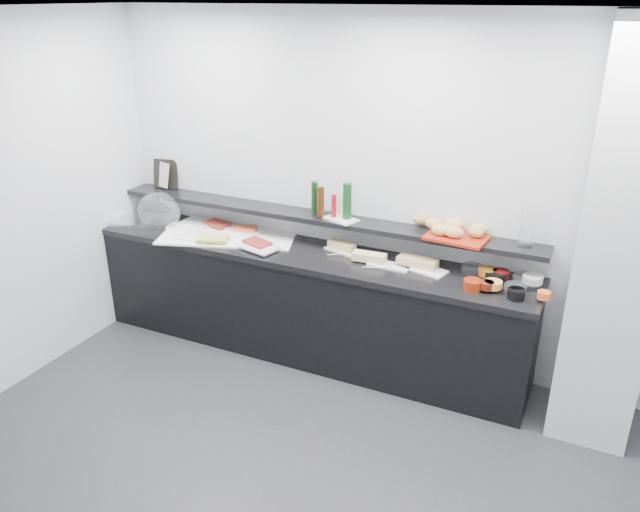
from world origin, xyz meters
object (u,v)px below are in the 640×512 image
at_px(framed_print, 166,174).
at_px(carafe, 527,226).
at_px(sandwich_plate_mid, 389,266).
at_px(cloche_base, 146,221).
at_px(bread_tray, 457,237).
at_px(condiment_tray, 341,219).

height_order(framed_print, carafe, carafe).
distance_m(sandwich_plate_mid, framed_print, 2.27).
relative_size(cloche_base, bread_tray, 1.22).
distance_m(sandwich_plate_mid, condiment_tray, 0.54).
xyz_separation_m(framed_print, bread_tray, (2.67, -0.13, -0.12)).
distance_m(cloche_base, sandwich_plate_mid, 2.26).
xyz_separation_m(sandwich_plate_mid, bread_tray, (0.45, 0.14, 0.25)).
height_order(condiment_tray, bread_tray, bread_tray).
distance_m(framed_print, carafe, 3.14).
height_order(condiment_tray, carafe, carafe).
height_order(framed_print, bread_tray, framed_print).
distance_m(cloche_base, carafe, 3.20).
relative_size(framed_print, bread_tray, 0.62).
xyz_separation_m(bread_tray, carafe, (0.46, 0.06, 0.14)).
xyz_separation_m(framed_print, carafe, (3.14, -0.07, 0.02)).
relative_size(sandwich_plate_mid, framed_print, 1.22).
bearing_deg(bread_tray, cloche_base, -170.64).
xyz_separation_m(cloche_base, bread_tray, (2.71, 0.16, 0.24)).
distance_m(framed_print, bread_tray, 2.68).
bearing_deg(sandwich_plate_mid, bread_tray, 18.79).
bearing_deg(bread_tray, condiment_tray, -174.82).
bearing_deg(sandwich_plate_mid, cloche_base, -177.51).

